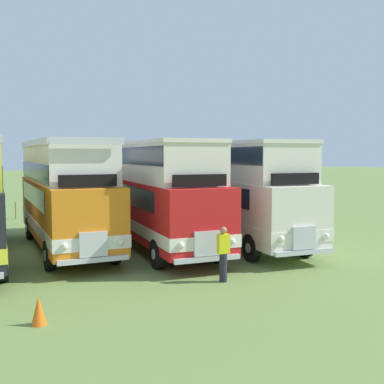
% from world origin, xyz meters
% --- Properties ---
extents(ground_plane, '(200.00, 200.00, 0.00)m').
position_xyz_m(ground_plane, '(0.00, 0.00, 0.00)').
color(ground_plane, olive).
extents(bus_fourth_in_row, '(3.11, 10.19, 4.52)m').
position_xyz_m(bus_fourth_in_row, '(1.83, 0.48, 2.36)').
color(bus_fourth_in_row, orange).
rests_on(bus_fourth_in_row, ground).
extents(bus_fifth_in_row, '(2.71, 11.66, 4.49)m').
position_xyz_m(bus_fifth_in_row, '(5.49, 0.08, 2.48)').
color(bus_fifth_in_row, red).
rests_on(bus_fifth_in_row, ground).
extents(bus_sixth_in_row, '(2.76, 11.63, 4.49)m').
position_xyz_m(bus_sixth_in_row, '(9.16, -0.21, 2.48)').
color(bus_sixth_in_row, silver).
rests_on(bus_sixth_in_row, ground).
extents(cone_near_end, '(0.36, 0.36, 0.68)m').
position_xyz_m(cone_near_end, '(0.23, -8.28, 0.34)').
color(cone_near_end, orange).
rests_on(cone_near_end, ground).
extents(marshal_person, '(0.36, 0.24, 1.73)m').
position_xyz_m(marshal_person, '(5.81, -6.50, 0.89)').
color(marshal_person, '#23232D').
rests_on(marshal_person, ground).
extents(rope_fence_line, '(24.40, 0.08, 1.05)m').
position_xyz_m(rope_fence_line, '(0.00, 10.75, 0.68)').
color(rope_fence_line, '#8C704C').
rests_on(rope_fence_line, ground).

